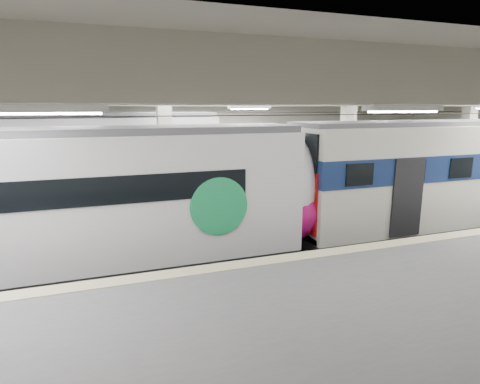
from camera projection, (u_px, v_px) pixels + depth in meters
name	position (u px, v px, depth m)	size (l,w,h in m)	color
station_hall	(295.00, 167.00, 11.70)	(36.00, 24.00, 5.75)	black
modern_emu	(134.00, 202.00, 12.06)	(13.63, 2.82, 4.41)	silver
older_rer	(448.00, 174.00, 16.03)	(13.48, 2.98, 4.45)	beige
far_train	(30.00, 172.00, 15.92)	(15.01, 3.49, 4.73)	silver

